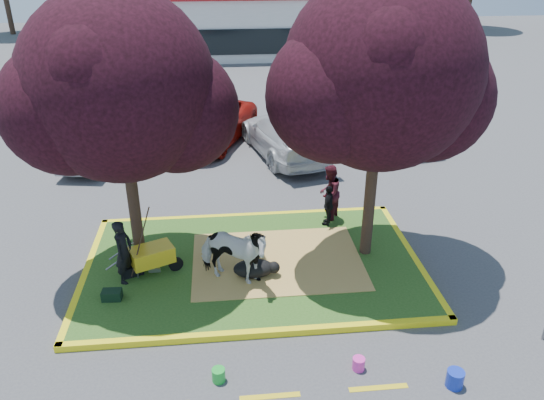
{
  "coord_description": "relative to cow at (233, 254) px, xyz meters",
  "views": [
    {
      "loc": [
        -0.68,
        -11.13,
        7.4
      ],
      "look_at": [
        0.52,
        0.5,
        1.61
      ],
      "focal_mm": 35.0,
      "sensor_mm": 36.0,
      "label": 1
    }
  ],
  "objects": [
    {
      "name": "ground",
      "position": [
        0.51,
        0.77,
        -0.9
      ],
      "size": [
        90.0,
        90.0,
        0.0
      ],
      "primitive_type": "plane",
      "color": "#424244",
      "rests_on": "ground"
    },
    {
      "name": "median_island",
      "position": [
        0.51,
        0.77,
        -0.83
      ],
      "size": [
        8.0,
        5.0,
        0.15
      ],
      "primitive_type": "cube",
      "color": "#2A551A",
      "rests_on": "ground"
    },
    {
      "name": "curb_near",
      "position": [
        0.51,
        -1.81,
        -0.83
      ],
      "size": [
        8.3,
        0.16,
        0.15
      ],
      "primitive_type": "cube",
      "color": "yellow",
      "rests_on": "ground"
    },
    {
      "name": "curb_far",
      "position": [
        0.51,
        3.35,
        -0.83
      ],
      "size": [
        8.3,
        0.16,
        0.15
      ],
      "primitive_type": "cube",
      "color": "yellow",
      "rests_on": "ground"
    },
    {
      "name": "curb_left",
      "position": [
        -3.57,
        0.77,
        -0.83
      ],
      "size": [
        0.16,
        5.3,
        0.15
      ],
      "primitive_type": "cube",
      "color": "yellow",
      "rests_on": "ground"
    },
    {
      "name": "curb_right",
      "position": [
        4.59,
        0.77,
        -0.83
      ],
      "size": [
        0.16,
        5.3,
        0.15
      ],
      "primitive_type": "cube",
      "color": "yellow",
      "rests_on": "ground"
    },
    {
      "name": "straw_bedding",
      "position": [
        1.11,
        0.77,
        -0.75
      ],
      "size": [
        4.2,
        3.0,
        0.01
      ],
      "primitive_type": "cube",
      "color": "tan",
      "rests_on": "median_island"
    },
    {
      "name": "tree_purple_left",
      "position": [
        -2.27,
        1.15,
        3.46
      ],
      "size": [
        5.06,
        4.2,
        6.51
      ],
      "color": "black",
      "rests_on": "median_island"
    },
    {
      "name": "tree_purple_right",
      "position": [
        3.43,
        0.95,
        3.66
      ],
      "size": [
        5.3,
        4.4,
        6.82
      ],
      "color": "black",
      "rests_on": "median_island"
    },
    {
      "name": "fire_lane_stripe_b",
      "position": [
        0.51,
        -3.43,
        -0.9
      ],
      "size": [
        1.1,
        0.12,
        0.01
      ],
      "primitive_type": "cube",
      "color": "yellow",
      "rests_on": "ground"
    },
    {
      "name": "fire_lane_stripe_c",
      "position": [
        2.51,
        -3.43,
        -0.9
      ],
      "size": [
        1.1,
        0.12,
        0.01
      ],
      "primitive_type": "cube",
      "color": "yellow",
      "rests_on": "ground"
    },
    {
      "name": "retail_building",
      "position": [
        2.51,
        28.75,
        1.35
      ],
      "size": [
        20.4,
        8.4,
        4.4
      ],
      "color": "silver",
      "rests_on": "ground"
    },
    {
      "name": "cow",
      "position": [
        0.0,
        0.0,
        0.0
      ],
      "size": [
        1.96,
        1.47,
        1.5
      ],
      "primitive_type": "imported",
      "rotation": [
        0.0,
        0.0,
        1.14
      ],
      "color": "silver",
      "rests_on": "median_island"
    },
    {
      "name": "calf",
      "position": [
        0.49,
        0.17,
        -0.54
      ],
      "size": [
        1.11,
        0.85,
        0.42
      ],
      "primitive_type": "ellipsoid",
      "rotation": [
        0.0,
        0.0,
        0.34
      ],
      "color": "black",
      "rests_on": "median_island"
    },
    {
      "name": "handler",
      "position": [
        -2.5,
        0.31,
        0.03
      ],
      "size": [
        0.54,
        0.66,
        1.56
      ],
      "primitive_type": "imported",
      "rotation": [
        0.0,
        0.0,
        1.24
      ],
      "color": "black",
      "rests_on": "median_island"
    },
    {
      "name": "visitor_a",
      "position": [
        2.81,
        2.84,
        0.07
      ],
      "size": [
        0.93,
        1.0,
        1.64
      ],
      "primitive_type": "imported",
      "rotation": [
        0.0,
        0.0,
        -2.1
      ],
      "color": "#481420",
      "rests_on": "median_island"
    },
    {
      "name": "visitor_b",
      "position": [
        2.74,
        2.54,
        -0.16
      ],
      "size": [
        0.54,
        0.75,
        1.18
      ],
      "primitive_type": "imported",
      "rotation": [
        0.0,
        0.0,
        -1.98
      ],
      "color": "black",
      "rests_on": "median_island"
    },
    {
      "name": "wheelbarrow",
      "position": [
        -1.91,
        0.6,
        -0.29
      ],
      "size": [
        1.77,
        0.94,
        0.67
      ],
      "rotation": [
        0.0,
        0.0,
        0.42
      ],
      "color": "black",
      "rests_on": "median_island"
    },
    {
      "name": "gear_bag_dark",
      "position": [
        -2.41,
        0.52,
        -0.62
      ],
      "size": [
        0.57,
        0.45,
        0.25
      ],
      "primitive_type": "cube",
      "rotation": [
        0.0,
        0.0,
        0.42
      ],
      "color": "black",
      "rests_on": "median_island"
    },
    {
      "name": "gear_bag_green",
      "position": [
        -2.73,
        -0.41,
        -0.64
      ],
      "size": [
        0.44,
        0.29,
        0.23
      ],
      "primitive_type": "cube",
      "rotation": [
        0.0,
        0.0,
        -0.05
      ],
      "color": "black",
      "rests_on": "median_island"
    },
    {
      "name": "bucket_green",
      "position": [
        -0.4,
        -2.95,
        -0.77
      ],
      "size": [
        0.29,
        0.29,
        0.27
      ],
      "primitive_type": "cylinder",
      "rotation": [
        0.0,
        0.0,
        -0.18
      ],
      "color": "green",
      "rests_on": "ground"
    },
    {
      "name": "bucket_pink",
      "position": [
        2.26,
        -2.93,
        -0.77
      ],
      "size": [
        0.32,
        0.32,
        0.26
      ],
      "primitive_type": "cylinder",
      "rotation": [
        0.0,
        0.0,
        0.42
      ],
      "color": "#F937B9",
      "rests_on": "ground"
    },
    {
      "name": "bucket_blue",
      "position": [
        3.91,
        -3.52,
        -0.73
      ],
      "size": [
        0.33,
        0.33,
        0.34
      ],
      "primitive_type": "cylinder",
      "rotation": [
        0.0,
        0.0,
        0.03
      ],
      "color": "#1730B9",
      "rests_on": "ground"
    },
    {
      "name": "car_black",
      "position": [
        -5.69,
        9.91,
        -0.19
      ],
      "size": [
        1.93,
        4.3,
        1.43
      ],
      "primitive_type": "imported",
      "rotation": [
        0.0,
        0.0,
        0.06
      ],
      "color": "black",
      "rests_on": "ground"
    },
    {
      "name": "car_silver",
      "position": [
        -4.69,
        8.48,
        -0.19
      ],
      "size": [
        2.18,
        4.5,
        1.42
      ],
      "primitive_type": "imported",
      "rotation": [
        0.0,
        0.0,
        2.98
      ],
      "color": "#A7AAAF",
      "rests_on": "ground"
    },
    {
      "name": "car_red",
      "position": [
        -0.6,
        10.05,
        -0.14
      ],
      "size": [
        4.46,
        6.05,
        1.53
      ],
      "primitive_type": "imported",
      "rotation": [
        0.0,
        0.0,
        -0.4
      ],
      "color": "#A7160D",
      "rests_on": "ground"
    },
    {
      "name": "car_white",
      "position": [
        2.23,
        8.36,
        -0.11
      ],
      "size": [
        3.38,
        5.78,
        1.57
      ],
      "primitive_type": "imported",
      "rotation": [
        0.0,
        0.0,
        3.37
      ],
      "color": "silver",
      "rests_on": "ground"
    },
    {
      "name": "car_grey",
      "position": [
        6.83,
        9.35,
        -0.13
      ],
      "size": [
        2.48,
        4.92,
        1.55
      ],
      "primitive_type": "imported",
      "rotation": [
        0.0,
        0.0,
        0.19
      ],
      "color": "slate",
      "rests_on": "ground"
    }
  ]
}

